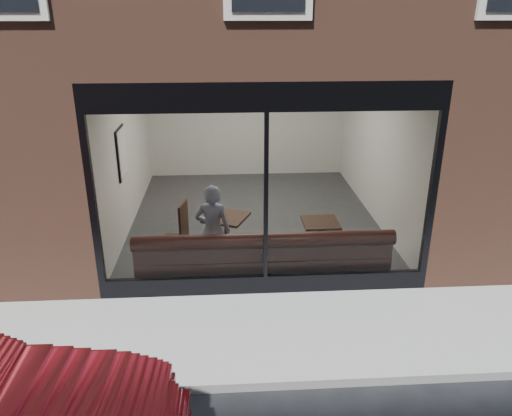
{
  "coord_description": "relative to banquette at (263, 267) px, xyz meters",
  "views": [
    {
      "loc": [
        -0.57,
        -4.62,
        4.08
      ],
      "look_at": [
        -0.12,
        2.4,
        1.27
      ],
      "focal_mm": 35.0,
      "sensor_mm": 36.0,
      "label": 1
    }
  ],
  "objects": [
    {
      "name": "storefront_mullion",
      "position": [
        0.0,
        -0.4,
        1.32
      ],
      "size": [
        0.06,
        0.1,
        2.5
      ],
      "primitive_type": "cube",
      "color": "black",
      "rests_on": "storefront_kick"
    },
    {
      "name": "storefront_kick",
      "position": [
        0.0,
        -0.4,
        -0.08
      ],
      "size": [
        5.0,
        0.1,
        0.3
      ],
      "primitive_type": "cube",
      "color": "black",
      "rests_on": "ground"
    },
    {
      "name": "ground",
      "position": [
        0.0,
        -2.45,
        -0.23
      ],
      "size": [
        120.0,
        120.0,
        0.0
      ],
      "primitive_type": "plane",
      "color": "black",
      "rests_on": "ground"
    },
    {
      "name": "cafe_table_right",
      "position": [
        1.01,
        0.55,
        0.52
      ],
      "size": [
        0.6,
        0.6,
        0.04
      ],
      "primitive_type": "cube",
      "rotation": [
        0.0,
        0.0,
        0.01
      ],
      "color": "black",
      "rests_on": "cafe_floor"
    },
    {
      "name": "storefront_header",
      "position": [
        0.0,
        -0.4,
        2.77
      ],
      "size": [
        5.0,
        0.1,
        0.4
      ],
      "primitive_type": "cube",
      "color": "black",
      "rests_on": "host_building_upper"
    },
    {
      "name": "cafe_ceiling",
      "position": [
        0.0,
        2.55,
        2.97
      ],
      "size": [
        6.0,
        6.0,
        0.0
      ],
      "primitive_type": "plane",
      "rotation": [
        3.14,
        0.0,
        0.0
      ],
      "color": "white",
      "rests_on": "host_building_upper"
    },
    {
      "name": "storefront_glass",
      "position": [
        0.0,
        -0.43,
        1.33
      ],
      "size": [
        4.8,
        0.0,
        4.8
      ],
      "primitive_type": "plane",
      "rotation": [
        1.57,
        0.0,
        0.0
      ],
      "color": "white",
      "rests_on": "storefront_kick"
    },
    {
      "name": "kerb_near",
      "position": [
        0.0,
        -2.5,
        -0.17
      ],
      "size": [
        40.0,
        0.1,
        0.12
      ],
      "primitive_type": "cube",
      "color": "gray",
      "rests_on": "ground"
    },
    {
      "name": "host_building_backfill",
      "position": [
        0.0,
        8.55,
        1.38
      ],
      "size": [
        5.0,
        6.0,
        3.2
      ],
      "primitive_type": "cube",
      "color": "brown",
      "rests_on": "ground"
    },
    {
      "name": "cafe_wall_left",
      "position": [
        -2.49,
        2.55,
        1.37
      ],
      "size": [
        0.0,
        6.0,
        6.0
      ],
      "primitive_type": "plane",
      "rotation": [
        1.57,
        0.0,
        1.57
      ],
      "color": "silver",
      "rests_on": "ground"
    },
    {
      "name": "cafe_wall_right",
      "position": [
        2.49,
        2.55,
        1.37
      ],
      "size": [
        0.0,
        6.0,
        6.0
      ],
      "primitive_type": "plane",
      "rotation": [
        1.57,
        0.0,
        -1.57
      ],
      "color": "silver",
      "rests_on": "ground"
    },
    {
      "name": "sidewalk_near",
      "position": [
        0.0,
        -1.45,
        -0.22
      ],
      "size": [
        40.0,
        2.0,
        0.01
      ],
      "primitive_type": "cube",
      "color": "gray",
      "rests_on": "ground"
    },
    {
      "name": "cafe_floor",
      "position": [
        0.0,
        2.55,
        -0.21
      ],
      "size": [
        6.0,
        6.0,
        0.0
      ],
      "primitive_type": "plane",
      "color": "#2D2D30",
      "rests_on": "ground"
    },
    {
      "name": "cafe_wall_back",
      "position": [
        0.0,
        5.54,
        1.37
      ],
      "size": [
        5.0,
        0.0,
        5.0
      ],
      "primitive_type": "plane",
      "rotation": [
        1.57,
        0.0,
        0.0
      ],
      "color": "silver",
      "rests_on": "ground"
    },
    {
      "name": "wall_poster",
      "position": [
        -2.45,
        1.93,
        1.41
      ],
      "size": [
        0.02,
        0.66,
        0.88
      ],
      "primitive_type": "cube",
      "color": "white",
      "rests_on": "cafe_wall_left"
    },
    {
      "name": "host_building_pier_left",
      "position": [
        -3.75,
        5.55,
        1.38
      ],
      "size": [
        2.5,
        12.0,
        3.2
      ],
      "primitive_type": "cube",
      "color": "brown",
      "rests_on": "ground"
    },
    {
      "name": "cafe_table_left",
      "position": [
        -0.58,
        0.88,
        0.52
      ],
      "size": [
        0.88,
        0.88,
        0.04
      ],
      "primitive_type": "cube",
      "rotation": [
        0.0,
        0.0,
        -0.41
      ],
      "color": "black",
      "rests_on": "cafe_floor"
    },
    {
      "name": "person",
      "position": [
        -0.79,
        0.22,
        0.56
      ],
      "size": [
        0.62,
        0.45,
        1.56
      ],
      "primitive_type": "imported",
      "rotation": [
        0.0,
        0.0,
        3.0
      ],
      "color": "#9CACCB",
      "rests_on": "cafe_floor"
    },
    {
      "name": "cafe_chair_left",
      "position": [
        -1.51,
        1.1,
        0.01
      ],
      "size": [
        0.54,
        0.54,
        0.04
      ],
      "primitive_type": "cube",
      "rotation": [
        0.0,
        0.0,
        2.92
      ],
      "color": "black",
      "rests_on": "cafe_floor"
    },
    {
      "name": "banquette",
      "position": [
        0.0,
        0.0,
        0.0
      ],
      "size": [
        4.0,
        0.55,
        0.45
      ],
      "primitive_type": "cube",
      "color": "#3D1B16",
      "rests_on": "cafe_floor"
    },
    {
      "name": "host_building_pier_right",
      "position": [
        3.75,
        5.55,
        1.38
      ],
      "size": [
        2.5,
        12.0,
        3.2
      ],
      "primitive_type": "cube",
      "color": "brown",
      "rests_on": "ground"
    }
  ]
}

